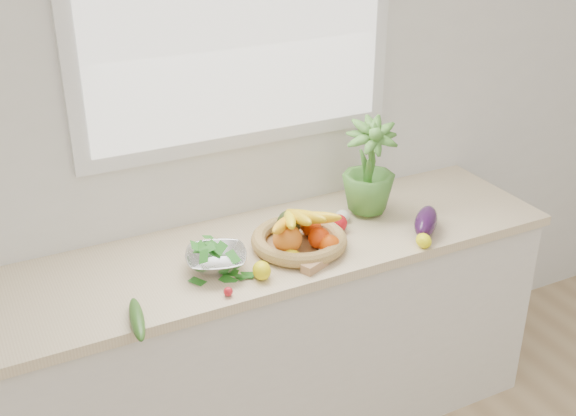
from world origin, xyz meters
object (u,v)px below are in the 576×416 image
cucumber (137,319)px  colander_with_spinach (216,256)px  potted_herb (369,166)px  eggplant (426,221)px  fruit_basket (298,235)px  apple (338,223)px

cucumber → colander_with_spinach: bearing=29.5°
cucumber → colander_with_spinach: colander_with_spinach is taller
potted_herb → colander_with_spinach: bearing=-169.0°
eggplant → potted_herb: bearing=115.7°
eggplant → fruit_basket: fruit_basket is taller
cucumber → fruit_basket: size_ratio=0.62×
apple → cucumber: 0.92m
eggplant → colander_with_spinach: size_ratio=0.82×
potted_herb → fruit_basket: size_ratio=0.98×
cucumber → potted_herb: 1.14m
eggplant → fruit_basket: 0.52m
potted_herb → fruit_basket: bearing=-161.8°
apple → fruit_basket: (-0.20, -0.04, 0.02)m
apple → fruit_basket: 0.21m
potted_herb → fruit_basket: (-0.39, -0.13, -0.16)m
eggplant → potted_herb: (-0.12, 0.24, 0.17)m
apple → potted_herb: size_ratio=0.18×
apple → eggplant: size_ratio=0.31×
apple → colander_with_spinach: bearing=-173.9°
apple → eggplant: bearing=-27.7°
fruit_basket → colander_with_spinach: (-0.34, -0.01, 0.01)m
cucumber → fruit_basket: (0.69, 0.21, 0.03)m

